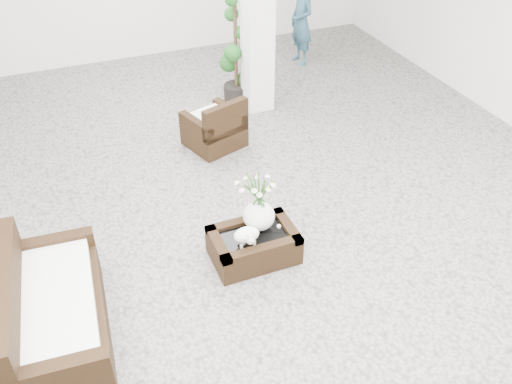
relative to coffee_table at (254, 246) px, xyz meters
name	(u,v)px	position (x,y,z in m)	size (l,w,h in m)	color
ground	(253,230)	(0.16, 0.42, -0.16)	(11.00, 11.00, 0.00)	gray
coffee_table	(254,246)	(0.00, 0.00, 0.00)	(0.90, 0.60, 0.31)	black
sheep_figurine	(246,236)	(-0.12, -0.10, 0.26)	(0.28, 0.23, 0.21)	white
planter_narcissus	(259,198)	(0.10, 0.10, 0.56)	(0.44, 0.44, 0.80)	white
tealight	(279,226)	(0.30, 0.02, 0.17)	(0.04, 0.04, 0.03)	white
armchair	(214,121)	(0.35, 2.37, 0.22)	(0.70, 0.67, 0.75)	black
loveseat	(56,306)	(-2.03, -0.36, 0.29)	(1.67, 0.80, 0.89)	black
topiary	(236,50)	(1.12, 3.53, 0.69)	(0.45, 0.45, 1.70)	#164416
shopper	(302,22)	(2.73, 4.52, 0.60)	(0.55, 0.36, 1.51)	#2B4F61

